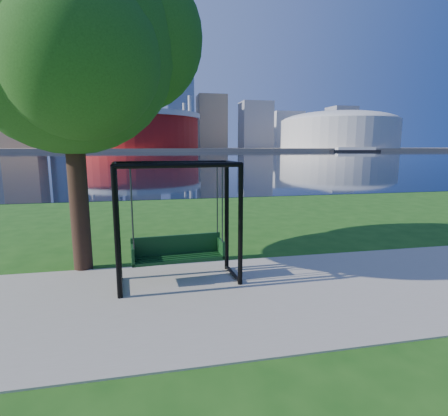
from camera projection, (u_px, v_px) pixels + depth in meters
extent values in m
plane|color=#1E5114|center=(211.00, 288.00, 6.88)|extent=(900.00, 900.00, 0.00)
cube|color=#9E937F|center=(216.00, 297.00, 6.40)|extent=(120.00, 4.00, 0.03)
cube|color=black|center=(155.00, 156.00, 105.31)|extent=(900.00, 180.00, 0.02)
cube|color=#937F60|center=(153.00, 149.00, 301.99)|extent=(900.00, 228.00, 2.00)
cylinder|color=maroon|center=(137.00, 131.00, 229.43)|extent=(80.00, 80.00, 22.00)
cylinder|color=silver|center=(136.00, 116.00, 227.80)|extent=(83.00, 83.00, 3.00)
cylinder|color=silver|center=(184.00, 126.00, 253.43)|extent=(2.00, 2.00, 32.00)
cylinder|color=silver|center=(89.00, 125.00, 240.39)|extent=(2.00, 2.00, 32.00)
cylinder|color=silver|center=(77.00, 121.00, 203.72)|extent=(2.00, 2.00, 32.00)
cylinder|color=silver|center=(190.00, 122.00, 216.76)|extent=(2.00, 2.00, 32.00)
cylinder|color=beige|center=(338.00, 134.00, 258.33)|extent=(84.00, 84.00, 20.00)
ellipsoid|color=beige|center=(339.00, 122.00, 256.78)|extent=(84.00, 84.00, 15.12)
cube|color=#998466|center=(18.00, 90.00, 268.65)|extent=(26.00, 26.00, 88.00)
cube|color=slate|center=(67.00, 92.00, 298.12)|extent=(30.00, 24.00, 95.00)
cube|color=gray|center=(102.00, 104.00, 286.74)|extent=(24.00, 24.00, 72.00)
cube|color=silver|center=(140.00, 104.00, 320.94)|extent=(32.00, 28.00, 80.00)
cube|color=slate|center=(181.00, 114.00, 305.65)|extent=(22.00, 22.00, 58.00)
cube|color=#998466|center=(211.00, 122.00, 326.92)|extent=(26.00, 26.00, 48.00)
cube|color=gray|center=(256.00, 125.00, 325.71)|extent=(28.00, 24.00, 42.00)
cube|color=silver|center=(286.00, 130.00, 358.28)|extent=(30.00, 26.00, 36.00)
cube|color=gray|center=(341.00, 128.00, 348.54)|extent=(24.00, 24.00, 40.00)
cube|color=#998466|center=(367.00, 133.00, 371.63)|extent=(26.00, 26.00, 32.00)
sphere|color=#998466|center=(12.00, 24.00, 260.48)|extent=(10.00, 10.00, 10.00)
cylinder|color=black|center=(117.00, 235.00, 6.15)|extent=(0.10, 0.10, 2.41)
cylinder|color=black|center=(240.00, 227.00, 6.78)|extent=(0.10, 0.10, 2.41)
cylinder|color=black|center=(117.00, 224.00, 7.04)|extent=(0.10, 0.10, 2.41)
cylinder|color=black|center=(227.00, 218.00, 7.67)|extent=(0.10, 0.10, 2.41)
cylinder|color=black|center=(180.00, 165.00, 6.26)|extent=(2.31, 0.28, 0.09)
cylinder|color=black|center=(173.00, 163.00, 7.15)|extent=(2.31, 0.28, 0.09)
cylinder|color=black|center=(114.00, 165.00, 6.39)|extent=(0.17, 0.95, 0.09)
cylinder|color=black|center=(120.00, 285.00, 6.79)|extent=(0.15, 0.95, 0.08)
cylinder|color=black|center=(233.00, 163.00, 7.02)|extent=(0.17, 0.95, 0.09)
cylinder|color=black|center=(233.00, 273.00, 7.42)|extent=(0.15, 0.95, 0.08)
cube|color=black|center=(179.00, 258.00, 7.03)|extent=(1.86, 0.61, 0.06)
cube|color=black|center=(177.00, 245.00, 7.18)|extent=(1.83, 0.20, 0.40)
cube|color=black|center=(133.00, 255.00, 6.76)|extent=(0.09, 0.47, 0.36)
cube|color=black|center=(221.00, 248.00, 7.25)|extent=(0.09, 0.47, 0.36)
cylinder|color=#333338|center=(132.00, 210.00, 6.42)|extent=(0.03, 0.03, 1.52)
cylinder|color=#333338|center=(222.00, 205.00, 6.90)|extent=(0.03, 0.03, 1.52)
cylinder|color=#333338|center=(132.00, 206.00, 6.79)|extent=(0.03, 0.03, 1.52)
cylinder|color=#333338|center=(217.00, 202.00, 7.26)|extent=(0.03, 0.03, 1.52)
cylinder|color=black|center=(77.00, 180.00, 7.58)|extent=(0.40, 0.40, 4.04)
sphere|color=#214D16|center=(68.00, 45.00, 7.10)|extent=(4.41, 4.41, 4.41)
sphere|color=#214D16|center=(129.00, 38.00, 7.81)|extent=(3.31, 3.31, 3.31)
sphere|color=#214D16|center=(78.00, 58.00, 6.28)|extent=(2.94, 2.94, 2.94)
sphere|color=#214D16|center=(51.00, 23.00, 7.93)|extent=(3.12, 3.12, 3.12)
cube|color=black|center=(355.00, 151.00, 206.88)|extent=(28.45, 12.72, 1.10)
cube|color=silver|center=(355.00, 149.00, 206.64)|extent=(22.78, 10.27, 1.65)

